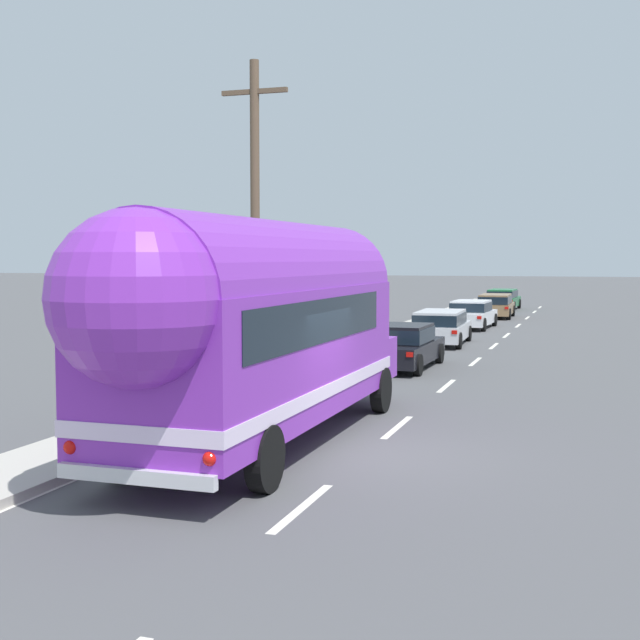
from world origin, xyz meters
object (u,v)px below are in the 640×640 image
painted_bus (256,322)px  car_fourth (496,304)px  car_third (471,313)px  utility_pole (255,220)px  car_second (441,325)px  car_fifth (503,298)px  car_lead (402,345)px

painted_bus → car_fourth: (0.19, 35.38, -1.51)m
painted_bus → car_third: bearing=90.2°
utility_pole → car_second: size_ratio=1.79×
utility_pole → car_second: bearing=78.2°
painted_bus → car_second: 19.42m
utility_pole → car_third: (2.66, 21.03, -3.68)m
car_second → car_fifth: same height
painted_bus → utility_pole: bearing=112.5°
car_third → car_fifth: bearing=90.5°
painted_bus → car_second: bearing=90.4°
utility_pole → car_fifth: (2.54, 36.76, -3.64)m
painted_bus → car_third: painted_bus is taller
car_lead → car_fourth: size_ratio=1.04×
painted_bus → car_fifth: 43.49m
car_fifth → painted_bus: bearing=-89.7°
car_lead → car_fifth: 31.54m
car_third → utility_pole: bearing=-97.2°
painted_bus → car_fifth: painted_bus is taller
car_lead → car_second: 7.45m
utility_pole → car_fourth: bearing=84.1°
utility_pole → car_third: utility_pole is taller
car_lead → painted_bus: bearing=-89.8°
car_second → car_third: (0.01, 8.36, -0.04)m
car_lead → car_fourth: same height
utility_pole → car_fifth: 37.03m
car_second → car_third: bearing=89.9°
painted_bus → car_lead: bearing=90.2°
car_lead → car_fifth: (-0.21, 31.54, 0.05)m
utility_pole → car_lead: (2.74, 5.22, -3.68)m
car_second → painted_bus: bearing=-89.6°
painted_bus → car_third: (-0.11, 27.73, -1.56)m
utility_pole → painted_bus: size_ratio=0.75×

